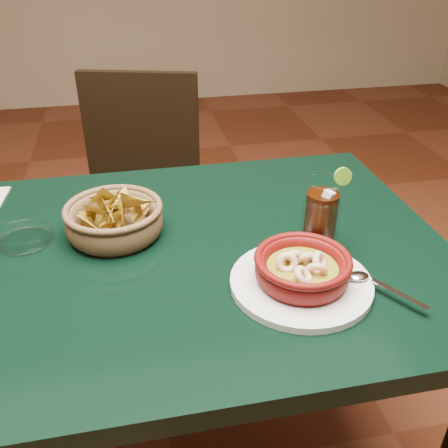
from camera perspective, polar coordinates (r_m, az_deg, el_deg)
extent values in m
cube|color=black|center=(1.02, -7.94, -4.09)|extent=(1.20, 0.80, 0.04)
cylinder|color=black|center=(1.62, 11.41, -5.94)|extent=(0.06, 0.06, 0.71)
cube|color=black|center=(1.72, -10.05, 0.15)|extent=(0.52, 0.52, 0.04)
cylinder|color=black|center=(1.75, -16.45, -8.98)|extent=(0.04, 0.04, 0.45)
cylinder|color=black|center=(1.67, -4.61, -9.87)|extent=(0.04, 0.04, 0.45)
cylinder|color=black|center=(2.03, -13.32, -2.54)|extent=(0.04, 0.04, 0.45)
cylinder|color=black|center=(1.95, -3.17, -3.00)|extent=(0.04, 0.04, 0.45)
cube|color=black|center=(1.78, -9.41, 9.94)|extent=(0.39, 0.14, 0.44)
cylinder|color=silver|center=(0.92, 8.77, -6.65)|extent=(0.26, 0.26, 0.01)
cylinder|color=#510807|center=(0.91, 8.82, -6.10)|extent=(0.15, 0.15, 0.01)
torus|color=#510807|center=(0.90, 8.92, -5.10)|extent=(0.19, 0.19, 0.04)
torus|color=#510807|center=(0.89, 9.03, -4.02)|extent=(0.17, 0.17, 0.01)
cylinder|color=olive|center=(0.90, 8.93, -4.98)|extent=(0.13, 0.13, 0.01)
torus|color=beige|center=(0.90, 10.89, -4.22)|extent=(0.05, 0.05, 0.04)
torus|color=beige|center=(0.90, 9.20, -3.89)|extent=(0.05, 0.04, 0.05)
torus|color=beige|center=(0.90, 8.05, -3.73)|extent=(0.05, 0.04, 0.04)
torus|color=beige|center=(0.88, 7.21, -4.44)|extent=(0.04, 0.04, 0.05)
torus|color=beige|center=(0.87, 9.04, -5.83)|extent=(0.05, 0.05, 0.04)
torus|color=beige|center=(0.88, 10.53, -5.18)|extent=(0.05, 0.04, 0.05)
cube|color=silver|center=(0.92, 19.39, -7.54)|extent=(0.06, 0.10, 0.00)
ellipsoid|color=silver|center=(0.94, 15.06, -5.76)|extent=(0.04, 0.03, 0.01)
cylinder|color=brown|center=(1.08, -12.23, -0.96)|extent=(0.17, 0.17, 0.01)
torus|color=brown|center=(1.07, -12.40, 0.37)|extent=(0.24, 0.24, 0.06)
torus|color=brown|center=(1.05, -12.58, 1.78)|extent=(0.20, 0.20, 0.01)
cone|color=#B5902B|center=(1.06, -12.77, 1.58)|extent=(0.05, 0.09, 0.08)
cone|color=#B5902B|center=(1.06, -12.82, 1.53)|extent=(0.04, 0.09, 0.08)
cone|color=#B5902B|center=(1.03, -10.62, 2.58)|extent=(0.10, 0.05, 0.09)
cone|color=#B5902B|center=(1.06, -12.07, 1.36)|extent=(0.09, 0.06, 0.09)
cone|color=#B5902B|center=(1.09, -11.60, 2.75)|extent=(0.09, 0.07, 0.07)
cone|color=#B5902B|center=(1.07, -9.81, 1.65)|extent=(0.10, 0.08, 0.08)
cone|color=#B5902B|center=(1.07, -12.22, 0.57)|extent=(0.10, 0.03, 0.10)
cone|color=#B5902B|center=(1.06, -11.92, 1.65)|extent=(0.04, 0.08, 0.09)
cone|color=#B5902B|center=(1.06, -12.40, 0.44)|extent=(0.09, 0.08, 0.07)
cone|color=#B5902B|center=(1.06, -12.98, 1.58)|extent=(0.10, 0.07, 0.09)
cone|color=#B5902B|center=(1.05, -14.72, -0.29)|extent=(0.06, 0.08, 0.09)
cone|color=#B5902B|center=(1.04, -14.50, 0.58)|extent=(0.02, 0.11, 0.10)
cone|color=#B5902B|center=(1.06, -10.09, 2.20)|extent=(0.10, 0.08, 0.07)
cone|color=#B5902B|center=(1.06, -13.59, 3.14)|extent=(0.08, 0.05, 0.06)
cone|color=#B5902B|center=(1.05, -14.94, 0.30)|extent=(0.09, 0.06, 0.10)
cone|color=#B5902B|center=(1.02, -14.56, 1.62)|extent=(0.10, 0.08, 0.07)
cone|color=#B5902B|center=(1.08, -12.46, 0.92)|extent=(0.05, 0.10, 0.09)
cone|color=#B5902B|center=(1.07, -14.57, -0.03)|extent=(0.09, 0.08, 0.06)
cone|color=#B5902B|center=(1.08, -13.20, 1.27)|extent=(0.08, 0.09, 0.06)
cone|color=#B5902B|center=(1.03, -15.26, 0.40)|extent=(0.08, 0.10, 0.07)
cone|color=#B5902B|center=(1.05, -14.68, 0.91)|extent=(0.08, 0.05, 0.08)
cone|color=#B5902B|center=(1.07, -12.81, 2.50)|extent=(0.07, 0.08, 0.09)
cone|color=#B5902B|center=(1.08, -13.82, 2.47)|extent=(0.07, 0.08, 0.10)
cone|color=#B5902B|center=(1.04, -9.58, 2.52)|extent=(0.11, 0.08, 0.07)
cylinder|color=#510807|center=(1.20, -12.77, 2.24)|extent=(0.08, 0.08, 0.01)
torus|color=#510807|center=(1.19, -12.85, 2.84)|extent=(0.11, 0.11, 0.04)
cylinder|color=#284511|center=(1.19, -12.88, 3.05)|extent=(0.06, 0.06, 0.01)
sphere|color=#284511|center=(1.18, -13.39, 3.02)|extent=(0.02, 0.02, 0.02)
sphere|color=#284511|center=(1.19, -13.53, 3.18)|extent=(0.02, 0.02, 0.02)
sphere|color=#284511|center=(1.18, -12.76, 3.11)|extent=(0.02, 0.02, 0.02)
sphere|color=#284511|center=(1.20, -12.48, 3.60)|extent=(0.02, 0.02, 0.02)
sphere|color=#284511|center=(1.18, -12.51, 3.20)|extent=(0.02, 0.02, 0.02)
cylinder|color=white|center=(1.02, 10.58, -2.87)|extent=(0.07, 0.07, 0.01)
torus|color=white|center=(0.98, 10.99, 0.82)|extent=(0.16, 0.16, 0.09)
cylinder|color=black|center=(0.99, 10.92, 0.19)|extent=(0.06, 0.06, 0.13)
cube|color=silver|center=(0.98, 11.84, 2.25)|extent=(0.03, 0.03, 0.02)
cube|color=silver|center=(0.96, 10.65, 1.96)|extent=(0.03, 0.02, 0.02)
cube|color=silver|center=(0.95, 11.86, 3.18)|extent=(0.03, 0.03, 0.02)
cube|color=silver|center=(0.97, 10.33, 2.94)|extent=(0.03, 0.03, 0.02)
torus|color=white|center=(0.95, 11.45, 4.86)|extent=(0.08, 0.08, 0.00)
cylinder|color=#5D971F|center=(0.96, 13.43, 5.33)|extent=(0.03, 0.01, 0.03)
cylinder|color=white|center=(1.11, -21.78, -1.78)|extent=(0.11, 0.11, 0.01)
torus|color=white|center=(1.10, -21.91, -1.22)|extent=(0.13, 0.13, 0.03)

